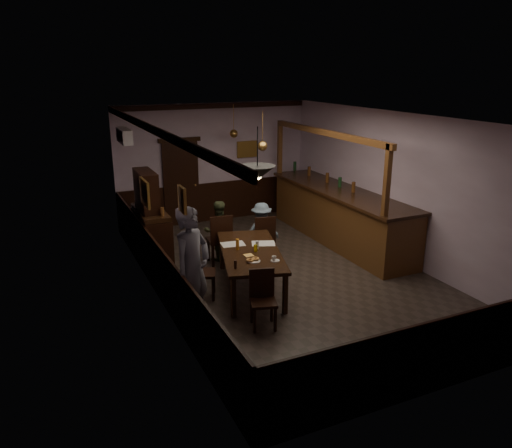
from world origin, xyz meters
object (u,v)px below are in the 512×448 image
chair_side (199,269)px  chair_far_right (264,237)px  dining_table (250,254)px  pendant_iron (257,173)px  person_seated_right (261,230)px  pendant_brass_mid (262,146)px  person_seated_left (218,231)px  sideboard (151,227)px  pendant_brass_far (234,134)px  chair_near (263,296)px  chair_far_left (220,237)px  coffee_cup (274,258)px  person_standing (192,269)px  soda_can (256,248)px  bar_counter (340,214)px

chair_side → chair_far_right: bearing=-37.7°
dining_table → pendant_iron: bearing=-105.8°
dining_table → person_seated_right: 1.62m
chair_side → dining_table: bearing=-72.5°
chair_far_right → pendant_brass_mid: (0.21, 0.54, 1.75)m
chair_far_right → person_seated_right: bearing=-93.3°
pendant_brass_mid → person_seated_left: bearing=-178.6°
dining_table → pendant_brass_mid: 2.51m
sideboard → pendant_brass_far: 3.40m
chair_near → pendant_brass_far: (1.56, 4.97, 1.80)m
chair_far_right → chair_near: 2.63m
sideboard → chair_side: bearing=-79.3°
chair_far_left → chair_near: size_ratio=1.16×
chair_far_left → coffee_cup: size_ratio=13.15×
pendant_brass_mid → chair_far_right: bearing=-111.6°
pendant_brass_far → coffee_cup: bearing=-103.7°
person_standing → soda_can: bearing=-5.0°
chair_near → chair_far_left: bearing=100.1°
dining_table → chair_far_right: (0.79, 1.10, -0.14)m
chair_far_left → sideboard: size_ratio=0.55×
dining_table → pendant_brass_far: pendant_brass_far is taller
person_standing → bar_counter: 4.91m
pendant_iron → pendant_brass_mid: same height
person_seated_left → soda_can: (0.07, -1.71, 0.18)m
chair_far_left → coffee_cup: (0.22, -1.97, 0.22)m
person_standing → sideboard: person_standing is taller
chair_side → coffee_cup: bearing=-101.3°
dining_table → pendant_iron: size_ratio=2.96×
chair_side → person_seated_left: bearing=-9.5°
person_seated_left → soda_can: person_seated_left is taller
chair_far_left → person_seated_left: (0.06, 0.28, 0.05)m
chair_far_right → pendant_brass_far: bearing=-87.9°
person_standing → person_seated_left: person_standing is taller
sideboard → dining_table: bearing=-56.7°
soda_can → bar_counter: bearing=29.8°
person_standing → person_seated_right: size_ratio=1.65×
person_seated_right → bar_counter: bearing=-166.3°
dining_table → person_standing: person_standing is taller
dining_table → chair_side: chair_side is taller
pendant_brass_mid → person_standing: bearing=-132.6°
pendant_brass_mid → bar_counter: bearing=-3.2°
pendant_iron → sideboard: bearing=111.6°
dining_table → chair_near: size_ratio=2.64×
dining_table → bar_counter: size_ratio=0.52×
person_standing → coffee_cup: person_standing is taller
person_standing → person_seated_right: person_standing is taller
sideboard → chair_far_left: bearing=-28.0°
chair_near → pendant_brass_far: bearing=88.9°
chair_side → pendant_brass_mid: 3.06m
dining_table → chair_side: size_ratio=2.49×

